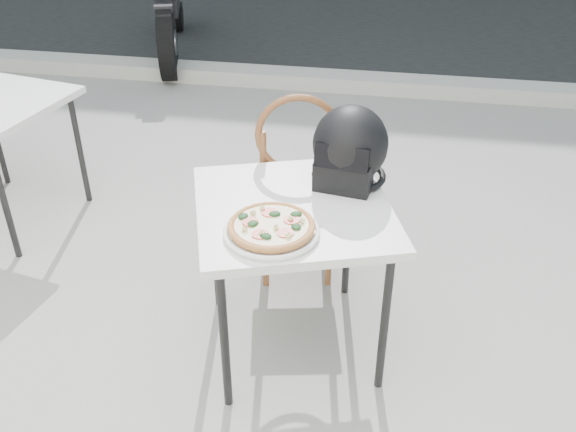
% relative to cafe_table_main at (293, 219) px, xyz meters
% --- Properties ---
extents(ground, '(80.00, 80.00, 0.00)m').
position_rel_cafe_table_main_xyz_m(ground, '(-0.46, 0.04, -0.63)').
color(ground, gray).
rests_on(ground, ground).
extents(curb, '(30.00, 0.25, 0.12)m').
position_rel_cafe_table_main_xyz_m(curb, '(-0.46, 3.04, -0.57)').
color(curb, '#AAA79F').
rests_on(curb, ground).
extents(cafe_table_main, '(0.92, 0.92, 0.69)m').
position_rel_cafe_table_main_xyz_m(cafe_table_main, '(0.00, 0.00, 0.00)').
color(cafe_table_main, silver).
rests_on(cafe_table_main, ground).
extents(plate, '(0.39, 0.39, 0.02)m').
position_rel_cafe_table_main_xyz_m(plate, '(-0.04, -0.20, 0.07)').
color(plate, white).
rests_on(plate, cafe_table_main).
extents(pizza, '(0.40, 0.40, 0.04)m').
position_rel_cafe_table_main_xyz_m(pizza, '(-0.04, -0.20, 0.10)').
color(pizza, '#BD7D45').
rests_on(pizza, plate).
extents(helmet, '(0.35, 0.36, 0.31)m').
position_rel_cafe_table_main_xyz_m(helmet, '(0.18, 0.24, 0.20)').
color(helmet, black).
rests_on(helmet, cafe_table_main).
extents(cafe_chair_main, '(0.44, 0.44, 0.98)m').
position_rel_cafe_table_main_xyz_m(cafe_chair_main, '(-0.06, 0.48, -0.08)').
color(cafe_chair_main, brown).
rests_on(cafe_chair_main, ground).
extents(motorcycle, '(0.77, 2.06, 1.05)m').
position_rel_cafe_table_main_xyz_m(motorcycle, '(-1.79, 3.71, -0.17)').
color(motorcycle, black).
rests_on(motorcycle, street_asphalt).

